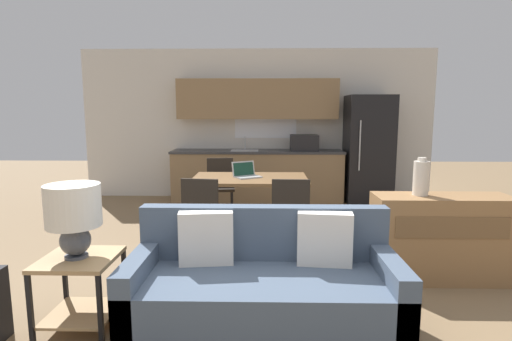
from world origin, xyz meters
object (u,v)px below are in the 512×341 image
object	(u,v)px
dining_table	(250,182)
dining_chair_far_left	(220,184)
couch	(264,284)
refrigerator	(368,149)
side_table	(80,280)
table_lamp	(74,212)
dining_chair_near_left	(203,211)
dining_chair_near_right	(290,212)
credenza	(441,238)
vase	(421,178)
laptop	(246,173)

from	to	relation	value
dining_table	dining_chair_far_left	xyz separation A→B (m)	(-0.48, 0.81, -0.17)
couch	refrigerator	bearing A→B (deg)	66.90
refrigerator	side_table	size ratio (longest dim) A/B	3.40
table_lamp	dining_chair_near_left	world-z (taller)	table_lamp
side_table	table_lamp	world-z (taller)	table_lamp
refrigerator	table_lamp	bearing A→B (deg)	-126.30
dining_chair_near_left	dining_chair_near_right	world-z (taller)	same
table_lamp	dining_chair_far_left	world-z (taller)	table_lamp
dining_table	credenza	size ratio (longest dim) A/B	1.17
couch	credenza	xyz separation A→B (m)	(1.66, 0.92, 0.06)
table_lamp	dining_chair_near_right	distance (m)	2.26
dining_chair_near_left	refrigerator	bearing A→B (deg)	-124.81
dining_table	dining_chair_far_left	bearing A→B (deg)	120.48
refrigerator	dining_table	world-z (taller)	refrigerator
refrigerator	vase	distance (m)	3.35
credenza	dining_chair_near_right	xyz separation A→B (m)	(-1.38, 0.57, 0.10)
refrigerator	vase	world-z (taller)	refrigerator
credenza	side_table	bearing A→B (deg)	-162.50
refrigerator	laptop	bearing A→B (deg)	-137.47
refrigerator	couch	size ratio (longest dim) A/B	0.99
dining_chair_far_left	dining_chair_near_right	size ratio (longest dim) A/B	1.00
dining_table	vase	bearing A→B (deg)	-40.66
dining_chair_near_right	dining_table	bearing A→B (deg)	-59.38
dining_chair_far_left	dining_chair_near_right	xyz separation A→B (m)	(0.95, -1.67, 0.00)
refrigerator	credenza	world-z (taller)	refrigerator
dining_chair_near_right	laptop	distance (m)	1.07
dining_table	dining_chair_far_left	world-z (taller)	dining_chair_far_left
dining_chair_far_left	dining_chair_near_left	distance (m)	1.66
dining_table	laptop	world-z (taller)	laptop
dining_chair_far_left	dining_chair_near_right	world-z (taller)	same
dining_chair_near_left	dining_chair_near_right	size ratio (longest dim) A/B	1.00
refrigerator	credenza	distance (m)	3.40
table_lamp	dining_chair_near_left	size ratio (longest dim) A/B	0.60
dining_chair_near_right	laptop	world-z (taller)	laptop
side_table	couch	bearing A→B (deg)	1.16
dining_table	dining_chair_near_right	bearing A→B (deg)	-61.36
dining_chair_far_left	laptop	xyz separation A→B (m)	(0.42, -0.78, 0.28)
dining_table	side_table	xyz separation A→B (m)	(-1.14, -2.38, -0.31)
table_lamp	dining_chair_far_left	size ratio (longest dim) A/B	0.60
credenza	laptop	xyz separation A→B (m)	(-1.90, 1.46, 0.38)
credenza	dining_chair_far_left	bearing A→B (deg)	136.02
dining_table	side_table	distance (m)	2.65
laptop	dining_table	bearing A→B (deg)	-58.64
dining_table	vase	world-z (taller)	vase
table_lamp	dining_chair_near_right	size ratio (longest dim) A/B	0.60
table_lamp	laptop	bearing A→B (deg)	65.48
dining_table	couch	world-z (taller)	couch
vase	dining_chair_far_left	size ratio (longest dim) A/B	0.40
refrigerator	couch	world-z (taller)	refrigerator
vase	dining_chair_near_left	size ratio (longest dim) A/B	0.40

